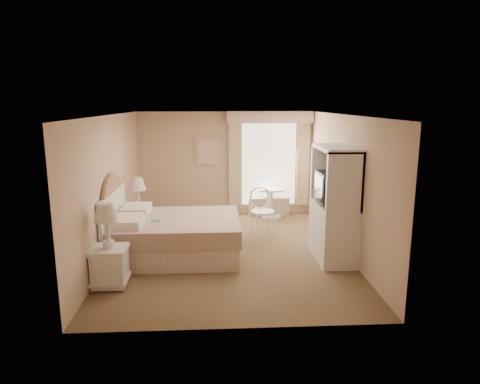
{
  "coord_description": "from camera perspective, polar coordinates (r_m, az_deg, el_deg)",
  "views": [
    {
      "loc": [
        -0.23,
        -7.53,
        2.73
      ],
      "look_at": [
        0.21,
        0.3,
        1.07
      ],
      "focal_mm": 32.0,
      "sensor_mm": 36.0,
      "label": 1
    }
  ],
  "objects": [
    {
      "name": "framed_art",
      "position": [
        10.31,
        -4.45,
        5.36
      ],
      "size": [
        0.52,
        0.04,
        0.62
      ],
      "color": "#D8B085",
      "rests_on": "room"
    },
    {
      "name": "armoire",
      "position": [
        7.62,
        12.46,
        -2.78
      ],
      "size": [
        0.6,
        1.2,
        1.99
      ],
      "color": "silver",
      "rests_on": "room"
    },
    {
      "name": "nightstand_far",
      "position": [
        9.09,
        -13.34,
        -2.87
      ],
      "size": [
        0.5,
        0.5,
        1.2
      ],
      "color": "silver",
      "rests_on": "room"
    },
    {
      "name": "nightstand_near",
      "position": [
        6.73,
        -17.04,
        -8.14
      ],
      "size": [
        0.52,
        0.52,
        1.26
      ],
      "color": "silver",
      "rests_on": "room"
    },
    {
      "name": "bed",
      "position": [
        7.82,
        -9.58,
        -5.63
      ],
      "size": [
        2.33,
        1.84,
        1.62
      ],
      "color": "tan",
      "rests_on": "room"
    },
    {
      "name": "window",
      "position": [
        10.36,
        3.91,
        4.23
      ],
      "size": [
        2.05,
        0.22,
        2.51
      ],
      "color": "white",
      "rests_on": "room"
    },
    {
      "name": "round_table",
      "position": [
        10.27,
        4.19,
        -0.78
      ],
      "size": [
        0.67,
        0.67,
        0.7
      ],
      "color": "white",
      "rests_on": "room"
    },
    {
      "name": "room",
      "position": [
        7.67,
        -1.44,
        0.86
      ],
      "size": [
        4.21,
        5.51,
        2.51
      ],
      "color": "brown",
      "rests_on": "ground"
    },
    {
      "name": "cafe_chair",
      "position": [
        8.87,
        2.86,
        -2.09
      ],
      "size": [
        0.58,
        0.58,
        1.0
      ],
      "rotation": [
        0.0,
        0.0,
        0.25
      ],
      "color": "white",
      "rests_on": "room"
    }
  ]
}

